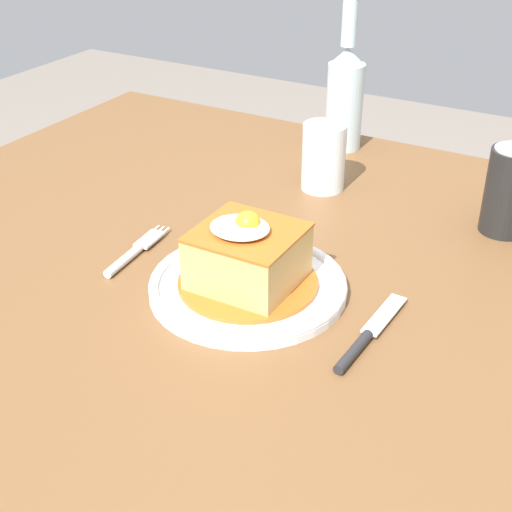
% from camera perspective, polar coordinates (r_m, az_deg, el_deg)
% --- Properties ---
extents(dining_table, '(1.27, 1.00, 0.76)m').
position_cam_1_polar(dining_table, '(1.01, 1.76, -5.88)').
color(dining_table, brown).
rests_on(dining_table, ground_plane).
extents(main_plate, '(0.24, 0.24, 0.02)m').
position_cam_1_polar(main_plate, '(0.90, -0.63, -2.27)').
color(main_plate, white).
rests_on(main_plate, dining_table).
extents(sandwich_meal, '(0.17, 0.17, 0.10)m').
position_cam_1_polar(sandwich_meal, '(0.88, -0.67, -0.15)').
color(sandwich_meal, '#B75B1E').
rests_on(sandwich_meal, main_plate).
extents(fork, '(0.03, 0.14, 0.01)m').
position_cam_1_polar(fork, '(0.98, -9.64, 0.19)').
color(fork, silver).
rests_on(fork, dining_table).
extents(knife, '(0.02, 0.17, 0.01)m').
position_cam_1_polar(knife, '(0.82, 8.34, -6.55)').
color(knife, '#262628').
rests_on(knife, dining_table).
extents(soda_can, '(0.07, 0.07, 0.12)m').
position_cam_1_polar(soda_can, '(1.07, 19.13, 4.81)').
color(soda_can, black).
rests_on(soda_can, dining_table).
extents(beer_bottle_clear, '(0.06, 0.06, 0.27)m').
position_cam_1_polar(beer_bottle_clear, '(1.30, 6.97, 12.52)').
color(beer_bottle_clear, '#ADC6CC').
rests_on(beer_bottle_clear, dining_table).
extents(drinking_glass, '(0.07, 0.07, 0.10)m').
position_cam_1_polar(drinking_glass, '(1.15, 5.28, 7.37)').
color(drinking_glass, silver).
rests_on(drinking_glass, dining_table).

